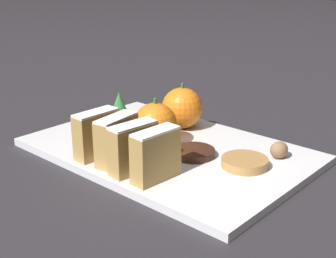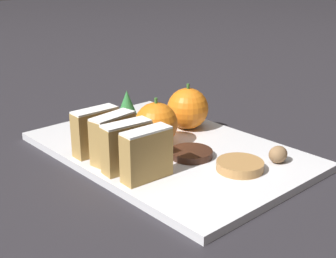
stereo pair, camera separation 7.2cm
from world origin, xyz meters
name	(u,v)px [view 2 (the right image)]	position (x,y,z in m)	size (l,w,h in m)	color
ground_plane	(168,154)	(0.00, 0.00, 0.00)	(6.00, 6.00, 0.00)	#28262B
serving_platter	(168,150)	(0.00, 0.00, 0.01)	(0.28, 0.43, 0.01)	white
stollen_slice_front	(147,154)	(-0.10, -0.06, 0.05)	(0.07, 0.03, 0.07)	tan
stollen_slice_second	(127,147)	(-0.10, -0.02, 0.05)	(0.07, 0.03, 0.07)	tan
stollen_slice_third	(113,138)	(-0.09, 0.02, 0.05)	(0.07, 0.04, 0.07)	tan
stollen_slice_fourth	(96,131)	(-0.10, 0.05, 0.05)	(0.07, 0.03, 0.07)	tan
orange_near	(188,108)	(0.08, 0.04, 0.05)	(0.07, 0.07, 0.08)	orange
orange_far	(156,124)	(-0.01, 0.02, 0.05)	(0.07, 0.07, 0.08)	orange
walnut	(278,154)	(0.08, -0.15, 0.02)	(0.03, 0.02, 0.02)	#8E6B47
chocolate_cookie	(193,153)	(0.00, -0.05, 0.02)	(0.06, 0.06, 0.01)	#381E14
gingerbread_cookie	(240,166)	(0.02, -0.13, 0.02)	(0.07, 0.07, 0.01)	#B27F47
evergreen_sprig	(127,106)	(0.03, 0.14, 0.04)	(0.04, 0.04, 0.06)	#2D7538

